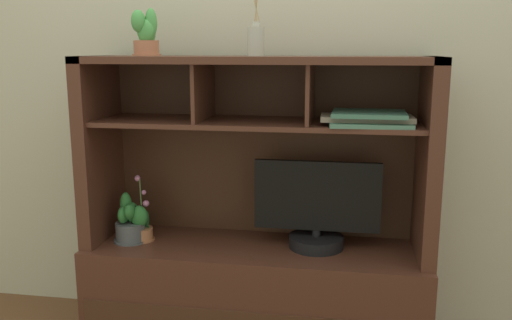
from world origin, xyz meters
TOP-DOWN VIEW (x-y plane):
  - back_wall at (0.00, 0.27)m, footprint 6.00×0.02m
  - media_console at (0.00, 0.01)m, footprint 1.49×0.51m
  - tv_monitor at (0.27, 0.01)m, footprint 0.54×0.24m
  - potted_orchid at (-0.52, -0.03)m, footprint 0.11×0.11m
  - potted_fern at (-0.57, -0.05)m, footprint 0.16×0.15m
  - magazine_stack_left at (0.47, -0.05)m, footprint 0.37×0.28m
  - diffuser_bottle at (0.00, 0.00)m, footprint 0.07×0.07m
  - potted_succulent at (-0.48, 0.02)m, footprint 0.12×0.13m

SIDE VIEW (x-z plane):
  - media_console at x=0.00m, z-range -0.25..1.04m
  - potted_orchid at x=-0.52m, z-range 0.36..0.66m
  - potted_fern at x=-0.57m, z-range 0.44..0.67m
  - tv_monitor at x=0.27m, z-range 0.44..0.82m
  - magazine_stack_left at x=0.47m, z-range 1.02..1.08m
  - diffuser_bottle at x=0.00m, z-range 1.23..1.49m
  - potted_succulent at x=-0.48m, z-range 1.29..1.49m
  - back_wall at x=0.00m, z-range 0.00..2.80m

